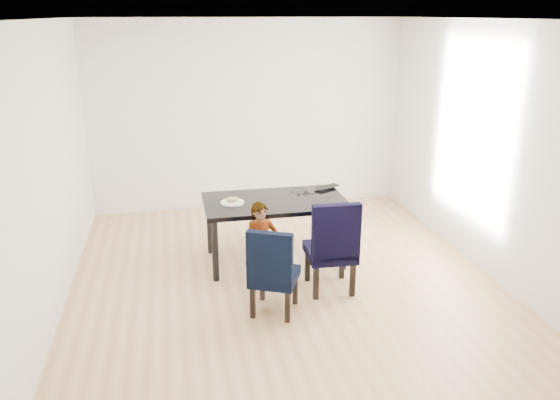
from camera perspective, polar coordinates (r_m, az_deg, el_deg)
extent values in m
cube|color=tan|center=(6.01, 0.38, -8.35)|extent=(4.50, 5.00, 0.01)
cube|color=white|center=(5.34, 0.45, 18.46)|extent=(4.50, 5.00, 0.01)
cube|color=white|center=(7.93, -3.35, 8.74)|extent=(4.50, 0.01, 2.70)
cube|color=silver|center=(3.25, 9.58, -6.84)|extent=(4.50, 0.01, 2.70)
cube|color=silver|center=(5.53, -23.13, 2.74)|extent=(0.01, 5.00, 2.70)
cube|color=silver|center=(6.37, 20.78, 5.00)|extent=(0.01, 5.00, 2.70)
cube|color=black|center=(6.30, -0.54, -3.22)|extent=(1.60, 0.90, 0.75)
cube|color=black|center=(5.23, -0.58, -7.21)|extent=(0.57, 0.58, 0.89)
cube|color=black|center=(5.64, 5.28, -4.61)|extent=(0.50, 0.52, 1.00)
imported|color=#D66212|center=(5.62, -1.99, -4.92)|extent=(0.38, 0.28, 0.95)
cylinder|color=white|center=(6.08, -4.99, -0.26)|extent=(0.27, 0.27, 0.01)
ellipsoid|color=#A98A3C|center=(6.08, -5.04, 0.07)|extent=(0.15, 0.09, 0.06)
imported|color=black|center=(6.62, 4.68, 1.42)|extent=(0.39, 0.34, 0.03)
torus|color=black|center=(6.36, 2.45, 0.63)|extent=(0.20, 0.20, 0.01)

